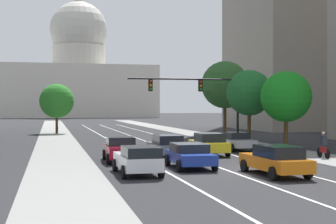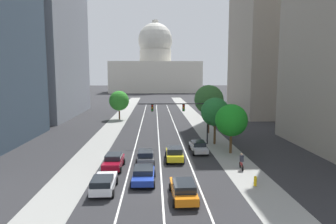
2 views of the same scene
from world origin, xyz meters
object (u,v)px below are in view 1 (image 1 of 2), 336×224
at_px(car_gray, 166,146).
at_px(cyclist, 324,145).
at_px(street_tree_near_right, 249,93).
at_px(car_silver, 235,141).
at_px(street_tree_far_right, 225,85).
at_px(street_tree_mid_left, 57,101).
at_px(car_orange, 276,160).
at_px(car_blue, 190,155).
at_px(traffic_signal_mast, 202,93).
at_px(street_tree_mid_right, 286,97).
at_px(car_white, 138,159).
at_px(car_crimson, 121,149).
at_px(capitol_building, 79,74).
at_px(car_yellow, 209,144).

distance_m(car_gray, cyclist, 10.20).
bearing_deg(street_tree_near_right, car_silver, -123.67).
height_order(street_tree_far_right, street_tree_mid_left, street_tree_far_right).
distance_m(car_orange, car_blue, 5.01).
xyz_separation_m(car_blue, traffic_signal_mast, (5.14, 14.61, 3.78)).
xyz_separation_m(car_orange, car_gray, (-3.23, 9.59, 0.02)).
height_order(cyclist, street_tree_near_right, street_tree_near_right).
distance_m(street_tree_far_right, street_tree_mid_right, 12.75).
height_order(car_white, street_tree_mid_right, street_tree_mid_right).
bearing_deg(car_orange, car_blue, 38.40).
height_order(traffic_signal_mast, street_tree_far_right, street_tree_far_right).
relative_size(car_crimson, street_tree_far_right, 0.54).
relative_size(traffic_signal_mast, street_tree_mid_right, 1.59).
relative_size(traffic_signal_mast, street_tree_mid_left, 1.56).
xyz_separation_m(car_crimson, cyclist, (13.08, -0.96, 0.07)).
xyz_separation_m(cyclist, street_tree_mid_left, (-16.43, 34.93, 3.21)).
bearing_deg(capitol_building, car_blue, -90.67).
distance_m(car_yellow, car_blue, 7.44).
distance_m(car_orange, street_tree_near_right, 19.68).
xyz_separation_m(street_tree_mid_right, street_tree_mid_left, (-16.95, 28.49, -0.05)).
bearing_deg(car_crimson, car_gray, -60.53).
height_order(car_silver, car_white, car_white).
xyz_separation_m(car_silver, car_white, (-9.68, -12.22, 0.03)).
distance_m(car_yellow, street_tree_mid_left, 32.98).
xyz_separation_m(car_crimson, street_tree_mid_left, (-3.35, 33.97, 3.28)).
relative_size(traffic_signal_mast, street_tree_near_right, 1.48).
distance_m(capitol_building, street_tree_mid_right, 128.78).
height_order(traffic_signal_mast, cyclist, traffic_signal_mast).
relative_size(car_yellow, street_tree_mid_right, 0.68).
relative_size(car_white, street_tree_near_right, 0.66).
xyz_separation_m(car_crimson, street_tree_mid_right, (13.60, 5.47, 3.33)).
distance_m(car_blue, street_tree_mid_left, 38.73).
height_order(car_gray, cyclist, cyclist).
xyz_separation_m(capitol_building, cyclist, (8.24, -134.56, -12.90)).
distance_m(car_silver, traffic_signal_mast, 6.03).
bearing_deg(car_silver, traffic_signal_mast, 14.12).
xyz_separation_m(car_gray, street_tree_mid_right, (10.37, 3.76, 3.33)).
bearing_deg(car_orange, street_tree_far_right, -16.16).
xyz_separation_m(car_yellow, car_orange, (0.00, -10.53, -0.02)).
bearing_deg(car_blue, street_tree_mid_left, 10.76).
xyz_separation_m(car_silver, car_crimson, (-9.68, -6.04, 0.05)).
xyz_separation_m(car_orange, street_tree_mid_right, (7.14, 13.36, 3.35)).
bearing_deg(cyclist, car_yellow, 64.40).
bearing_deg(cyclist, traffic_signal_mast, 25.26).
relative_size(car_blue, cyclist, 2.45).
relative_size(capitol_building, car_orange, 10.15).
bearing_deg(car_white, car_crimson, -0.92).
xyz_separation_m(traffic_signal_mast, street_tree_far_right, (4.76, 7.58, 1.06)).
bearing_deg(street_tree_near_right, street_tree_mid_left, 124.12).
relative_size(capitol_building, car_blue, 11.44).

